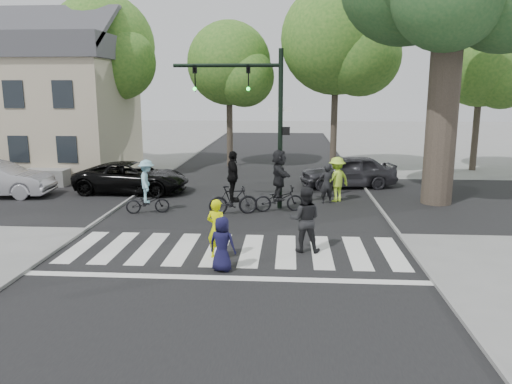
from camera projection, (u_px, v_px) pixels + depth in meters
ground at (230, 262)px, 13.38m from camera, size 120.00×120.00×0.00m
road_stem at (246, 215)px, 18.27m from camera, size 10.00×70.00×0.01m
road_cross at (252, 198)px, 21.20m from camera, size 70.00×10.00×0.01m
curb_left at (111, 212)px, 18.59m from camera, size 0.10×70.00×0.10m
curb_right at (386, 216)px, 17.92m from camera, size 0.10×70.00×0.10m
crosswalk at (233, 253)px, 14.03m from camera, size 10.00×3.85×0.01m
traffic_signal at (258, 107)px, 18.62m from camera, size 4.45×0.29×6.00m
bg_tree_0 at (25, 61)px, 28.68m from camera, size 5.46×5.20×8.97m
bg_tree_1 at (106, 50)px, 27.73m from camera, size 6.09×5.80×9.80m
bg_tree_2 at (233, 67)px, 28.56m from camera, size 5.04×4.80×8.40m
bg_tree_3 at (343, 43)px, 26.61m from camera, size 6.30×6.00×10.20m
bg_tree_4 at (487, 69)px, 27.18m from camera, size 4.83×4.60×8.15m
house at (49, 103)px, 27.03m from camera, size 8.40×8.10×8.82m
pedestrian_woman at (217, 229)px, 13.50m from camera, size 0.71×0.60×1.66m
pedestrian_child at (222, 244)px, 12.58m from camera, size 0.79×0.62×1.42m
pedestrian_adult at (305, 219)px, 14.05m from camera, size 0.95×0.76×1.88m
cyclist_left at (147, 190)px, 18.42m from camera, size 1.67×1.14×2.01m
cyclist_mid at (233, 189)px, 18.23m from camera, size 1.87×1.17×2.35m
cyclist_right at (279, 184)px, 18.66m from camera, size 1.94×1.80×2.35m
car_suv at (132, 177)px, 22.15m from camera, size 5.09×2.54×1.38m
car_grey at (348, 171)px, 23.38m from camera, size 4.71×2.59×1.52m
bystander_hivis at (337, 179)px, 20.36m from camera, size 1.37×1.25×1.84m
bystander_dark at (326, 184)px, 20.06m from camera, size 0.66×0.52×1.61m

